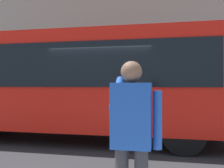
# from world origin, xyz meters

# --- Properties ---
(ground_plane) EXTENTS (60.00, 60.00, 0.00)m
(ground_plane) POSITION_xyz_m (0.00, 0.00, 0.00)
(ground_plane) COLOR #2B2B2D
(building_facade_far) EXTENTS (28.00, 1.55, 12.00)m
(building_facade_far) POSITION_xyz_m (-0.02, -6.80, 5.99)
(building_facade_far) COLOR #A89E8E
(building_facade_far) RESTS_ON ground_plane
(red_bus) EXTENTS (9.05, 2.54, 3.08)m
(red_bus) POSITION_xyz_m (1.06, -0.19, 1.68)
(red_bus) COLOR red
(red_bus) RESTS_ON ground_plane
(pedestrian_photographer) EXTENTS (0.53, 0.52, 1.70)m
(pedestrian_photographer) POSITION_xyz_m (-1.24, 4.32, 1.14)
(pedestrian_photographer) COLOR #2D2D33
(pedestrian_photographer) RESTS_ON sidewalk_curb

